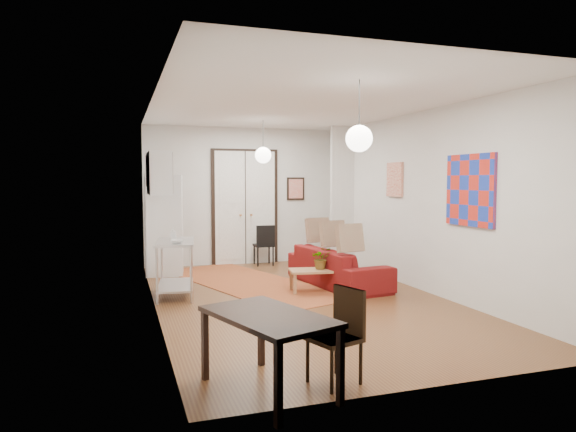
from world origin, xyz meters
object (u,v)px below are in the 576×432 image
object	(u,v)px
sofa	(338,267)
coffee_table	(315,272)
kitchen_counter	(175,261)
dining_table	(268,323)
fridge	(165,225)
black_side_chair	(263,241)
dining_chair_near	(331,327)
dining_chair_far	(331,327)

from	to	relation	value
sofa	coffee_table	xyz separation A→B (m)	(-0.56, -0.37, -0.00)
coffee_table	kitchen_counter	bearing A→B (deg)	169.66
sofa	kitchen_counter	distance (m)	2.73
sofa	dining_table	bearing A→B (deg)	141.66
sofa	fridge	distance (m)	3.39
fridge	black_side_chair	size ratio (longest dim) A/B	2.21
kitchen_counter	fridge	bearing A→B (deg)	97.93
kitchen_counter	dining_chair_near	distance (m)	3.95
dining_chair_near	dining_chair_far	size ratio (longest dim) A/B	1.00
sofa	fridge	size ratio (longest dim) A/B	1.16
kitchen_counter	fridge	xyz separation A→B (m)	(0.00, 1.92, 0.40)
fridge	sofa	bearing A→B (deg)	-27.51
dining_table	kitchen_counter	bearing A→B (deg)	95.32
coffee_table	dining_chair_far	xyz separation A→B (m)	(-1.19, -3.44, 0.16)
coffee_table	black_side_chair	size ratio (longest dim) A/B	1.03
coffee_table	dining_chair_near	xyz separation A→B (m)	(-1.19, -3.44, 0.16)
coffee_table	fridge	world-z (taller)	fridge
black_side_chair	dining_table	bearing A→B (deg)	76.30
sofa	dining_chair_near	xyz separation A→B (m)	(-1.75, -3.81, 0.16)
sofa	dining_table	distance (m)	4.56
fridge	dining_table	world-z (taller)	fridge
sofa	dining_chair_far	size ratio (longest dim) A/B	2.61
fridge	dining_table	bearing A→B (deg)	-78.44
fridge	black_side_chair	bearing A→B (deg)	22.84
dining_chair_near	black_side_chair	xyz separation A→B (m)	(1.11, 6.30, 0.02)
dining_table	black_side_chair	xyz separation A→B (m)	(1.71, 6.38, -0.10)
sofa	coffee_table	world-z (taller)	sofa
sofa	kitchen_counter	xyz separation A→B (m)	(-2.72, 0.02, 0.23)
dining_table	dining_chair_far	world-z (taller)	dining_chair_far
kitchen_counter	fridge	size ratio (longest dim) A/B	0.63
sofa	fridge	xyz separation A→B (m)	(-2.71, 1.94, 0.62)
fridge	dining_chair_near	xyz separation A→B (m)	(0.96, -5.75, -0.46)
sofa	dining_chair_far	world-z (taller)	dining_chair_far
fridge	dining_chair_far	size ratio (longest dim) A/B	2.26
black_side_chair	coffee_table	bearing A→B (deg)	93.02
sofa	fridge	world-z (taller)	fridge
fridge	dining_chair_far	bearing A→B (deg)	-72.50
kitchen_counter	dining_chair_near	size ratio (longest dim) A/B	1.43
kitchen_counter	fridge	distance (m)	1.96
dining_chair_near	black_side_chair	world-z (taller)	black_side_chair
fridge	dining_chair_near	world-z (taller)	fridge
black_side_chair	dining_chair_far	bearing A→B (deg)	81.31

